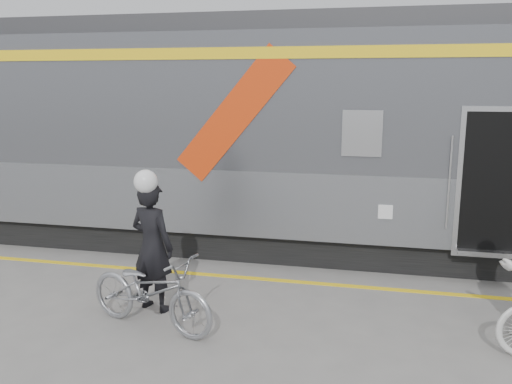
# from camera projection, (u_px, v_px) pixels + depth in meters

# --- Properties ---
(ground) EXTENTS (90.00, 90.00, 0.00)m
(ground) POSITION_uv_depth(u_px,v_px,m) (267.00, 348.00, 6.26)
(ground) COLOR slate
(ground) RESTS_ON ground
(train) EXTENTS (24.00, 3.17, 4.10)m
(train) POSITION_uv_depth(u_px,v_px,m) (353.00, 136.00, 9.70)
(train) COLOR black
(train) RESTS_ON ground
(safety_strip) EXTENTS (24.00, 0.12, 0.01)m
(safety_strip) POSITION_uv_depth(u_px,v_px,m) (295.00, 282.00, 8.31)
(safety_strip) COLOR yellow
(safety_strip) RESTS_ON ground
(man) EXTENTS (0.73, 0.59, 1.76)m
(man) POSITION_uv_depth(u_px,v_px,m) (152.00, 246.00, 7.17)
(man) COLOR black
(man) RESTS_ON ground
(bicycle_left) EXTENTS (1.95, 1.14, 0.97)m
(bicycle_left) POSITION_uv_depth(u_px,v_px,m) (151.00, 291.00, 6.68)
(bicycle_left) COLOR #95979C
(bicycle_left) RESTS_ON ground
(helmet_man) EXTENTS (0.30, 0.30, 0.30)m
(helmet_man) POSITION_uv_depth(u_px,v_px,m) (149.00, 170.00, 6.96)
(helmet_man) COLOR white
(helmet_man) RESTS_ON man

